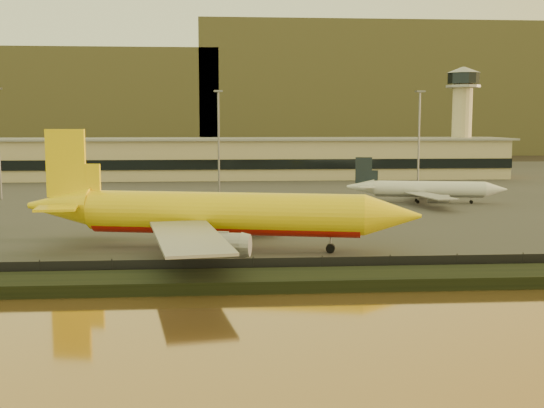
{
  "coord_description": "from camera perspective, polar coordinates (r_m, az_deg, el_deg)",
  "views": [
    {
      "loc": [
        -9.68,
        -89.76,
        18.02
      ],
      "look_at": [
        -1.92,
        12.0,
        5.61
      ],
      "focal_mm": 45.0,
      "sensor_mm": 36.0,
      "label": 1
    }
  ],
  "objects": [
    {
      "name": "terminal_building",
      "position": [
        215.69,
        -5.65,
        3.77
      ],
      "size": [
        202.0,
        25.0,
        12.6
      ],
      "color": "tan",
      "rests_on": "tarmac"
    },
    {
      "name": "apron_light_masts",
      "position": [
        166.62,
        4.18,
        6.12
      ],
      "size": [
        152.2,
        12.2,
        25.4
      ],
      "color": "slate",
      "rests_on": "tarmac"
    },
    {
      "name": "ground",
      "position": [
        92.06,
        1.77,
        -4.36
      ],
      "size": [
        900.0,
        900.0,
        0.0
      ],
      "primitive_type": "plane",
      "color": "black",
      "rests_on": "ground"
    },
    {
      "name": "distant_hills",
      "position": [
        430.11,
        -5.9,
        8.68
      ],
      "size": [
        470.0,
        160.0,
        70.0
      ],
      "color": "brown",
      "rests_on": "ground"
    },
    {
      "name": "embankment",
      "position": [
        75.42,
        3.15,
        -6.35
      ],
      "size": [
        320.0,
        7.0,
        1.4
      ],
      "primitive_type": "cube",
      "color": "black",
      "rests_on": "ground"
    },
    {
      "name": "tarmac",
      "position": [
        185.88,
        -1.35,
        1.4
      ],
      "size": [
        320.0,
        220.0,
        0.2
      ],
      "primitive_type": "cube",
      "color": "#2D2D2D",
      "rests_on": "ground"
    },
    {
      "name": "gse_vehicle_white",
      "position": [
        129.06,
        -2.73,
        -0.64
      ],
      "size": [
        4.0,
        2.44,
        1.68
      ],
      "primitive_type": "cube",
      "rotation": [
        0.0,
        0.0,
        0.22
      ],
      "color": "silver",
      "rests_on": "tarmac"
    },
    {
      "name": "dhl_cargo_jet",
      "position": [
        94.9,
        -4.6,
        -0.86
      ],
      "size": [
        55.61,
        53.53,
        16.73
      ],
      "rotation": [
        0.0,
        0.0,
        -0.22
      ],
      "color": "yellow",
      "rests_on": "tarmac"
    },
    {
      "name": "control_tower",
      "position": [
        234.73,
        15.63,
        7.57
      ],
      "size": [
        11.2,
        11.2,
        35.5
      ],
      "color": "tan",
      "rests_on": "tarmac"
    },
    {
      "name": "gse_vehicle_yellow",
      "position": [
        128.66,
        10.13,
        -0.77
      ],
      "size": [
        3.84,
        2.06,
        1.66
      ],
      "primitive_type": "cube",
      "rotation": [
        0.0,
        0.0,
        0.11
      ],
      "color": "yellow",
      "rests_on": "tarmac"
    },
    {
      "name": "perimeter_fence",
      "position": [
        79.16,
        2.78,
        -5.27
      ],
      "size": [
        300.0,
        0.05,
        2.2
      ],
      "primitive_type": "cube",
      "color": "black",
      "rests_on": "tarmac"
    },
    {
      "name": "white_narrowbody_jet",
      "position": [
        153.28,
        12.76,
        1.2
      ],
      "size": [
        34.51,
        33.21,
        9.96
      ],
      "rotation": [
        0.0,
        0.0,
        -0.2
      ],
      "color": "silver",
      "rests_on": "tarmac"
    }
  ]
}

